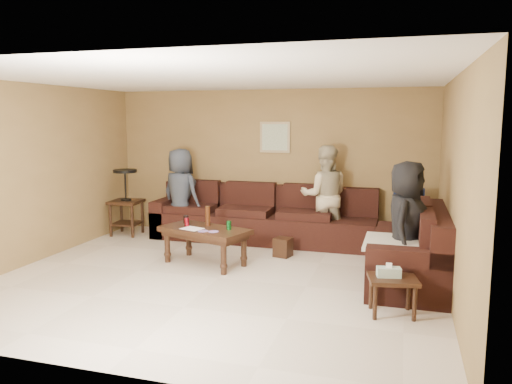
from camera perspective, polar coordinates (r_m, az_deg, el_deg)
room at (r=6.15m, az=-4.51°, el=5.10°), size 5.60×5.50×2.50m
sectional_sofa at (r=7.57m, az=5.56°, el=-4.52°), size 4.65×2.90×0.97m
coffee_table at (r=6.96m, az=-5.88°, el=-4.76°), size 1.36×0.96×0.80m
end_table_left at (r=8.94m, az=-14.63°, el=-0.98°), size 0.54×0.54×1.14m
side_table_right at (r=5.39m, az=15.27°, el=-9.83°), size 0.55×0.48×0.55m
waste_bin at (r=7.39m, az=3.10°, el=-6.31°), size 0.28×0.28×0.28m
wall_art at (r=8.48m, az=2.18°, el=6.27°), size 0.52×0.04×0.52m
person_left at (r=8.47m, az=-8.60°, el=-0.20°), size 0.86×0.69×1.52m
person_middle at (r=7.99m, az=7.85°, el=-0.41°), size 0.89×0.77×1.60m
person_right at (r=6.19m, az=16.74°, el=-3.62°), size 0.62×0.83×1.52m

